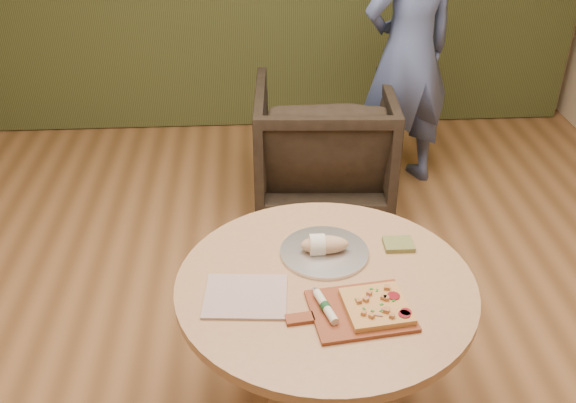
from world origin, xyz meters
The scene contains 11 objects.
room_shell centered at (0.00, 0.00, 1.40)m, with size 5.04×6.04×2.84m.
pedestal_table centered at (0.05, -0.24, 0.61)m, with size 1.14×1.14×0.75m.
pizza_paddle centered at (0.14, -0.42, 0.76)m, with size 0.46×0.32×0.01m.
flatbread_pizza centered at (0.21, -0.42, 0.78)m, with size 0.25×0.25×0.04m.
cutlery_roll centered at (0.03, -0.42, 0.78)m, with size 0.08×0.20×0.03m.
newspaper centered at (-0.25, -0.31, 0.76)m, with size 0.30×0.25×0.01m, color silver.
serving_tray centered at (0.06, -0.06, 0.76)m, with size 0.36×0.36×0.02m.
bread_roll centered at (0.05, -0.06, 0.79)m, with size 0.19×0.09×0.09m.
green_packet centered at (0.37, -0.03, 0.76)m, with size 0.12×0.10×0.02m, color brown.
armchair centered at (0.25, 1.62, 0.45)m, with size 0.87×0.81×0.89m, color black.
person_standing centered at (0.81, 1.82, 0.94)m, with size 0.69×0.45×1.89m, color #495A8F.
Camera 1 is at (-0.21, -2.14, 2.27)m, focal length 40.00 mm.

